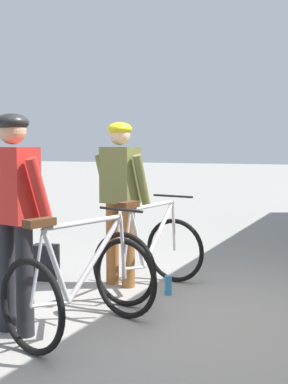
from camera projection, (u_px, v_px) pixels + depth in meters
ground_plane at (182, 322)px, 4.38m from camera, size 80.00×80.00×0.00m
cyclist_near_in_olive at (120, 189)px, 5.44m from camera, size 0.65×0.39×1.76m
cyclist_far_in_red at (14, 203)px, 4.03m from camera, size 0.65×0.39×1.76m
bicycle_near_white at (151, 255)px, 5.20m from camera, size 0.83×1.15×0.99m
bicycle_far_silver at (82, 285)px, 4.04m from camera, size 0.96×1.21×0.99m
backpack_on_platform at (45, 262)px, 5.74m from camera, size 0.32×0.25×0.40m
water_bottle_near_the_bikes at (168, 285)px, 5.17m from camera, size 0.07×0.07×0.20m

